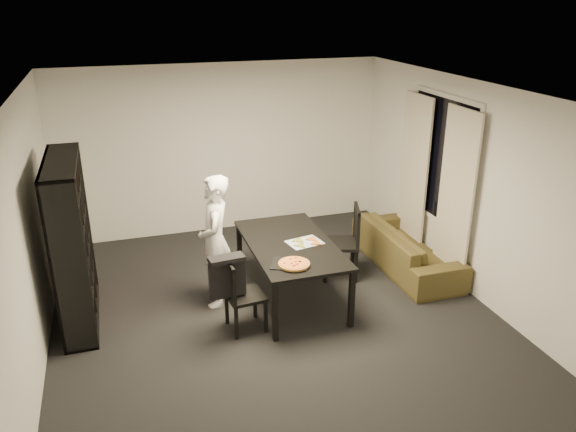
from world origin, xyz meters
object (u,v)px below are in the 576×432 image
object	(u,v)px
bookshelf	(72,243)
baking_tray	(290,264)
dining_table	(291,248)
sofa	(407,248)
chair_left	(238,291)
chair_right	(347,237)
person	(215,241)
pepperoni_pizza	(294,264)

from	to	relation	value
bookshelf	baking_tray	distance (m)	2.43
dining_table	sofa	size ratio (longest dim) A/B	0.91
chair_left	chair_right	bearing A→B (deg)	-69.18
bookshelf	person	distance (m)	1.59
chair_right	sofa	bearing A→B (deg)	108.16
chair_left	chair_right	xyz separation A→B (m)	(1.66, 0.83, 0.07)
chair_right	sofa	size ratio (longest dim) A/B	0.51
chair_right	dining_table	bearing A→B (deg)	-51.88
dining_table	chair_left	world-z (taller)	chair_left
person	pepperoni_pizza	size ratio (longest dim) A/B	4.61
bookshelf	chair_left	xyz separation A→B (m)	(1.69, -0.82, -0.46)
chair_left	baking_tray	world-z (taller)	chair_left
chair_left	sofa	distance (m)	2.69
dining_table	pepperoni_pizza	size ratio (longest dim) A/B	5.08
pepperoni_pizza	chair_left	bearing A→B (deg)	172.35
dining_table	person	bearing A→B (deg)	168.79
dining_table	pepperoni_pizza	bearing A→B (deg)	-104.40
chair_left	pepperoni_pizza	world-z (taller)	chair_left
sofa	baking_tray	bearing A→B (deg)	113.60
chair_left	sofa	world-z (taller)	chair_left
chair_left	baking_tray	size ratio (longest dim) A/B	2.15
bookshelf	sofa	world-z (taller)	bookshelf
baking_tray	sofa	xyz separation A→B (m)	(1.96, 0.86, -0.46)
person	sofa	bearing A→B (deg)	104.85
chair_right	person	world-z (taller)	person
bookshelf	chair_left	bearing A→B (deg)	-25.99
person	pepperoni_pizza	world-z (taller)	person
sofa	chair_left	bearing A→B (deg)	107.96
bookshelf	chair_left	size ratio (longest dim) A/B	2.21
chair_left	chair_right	world-z (taller)	chair_right
chair_left	sofa	xyz separation A→B (m)	(2.55, 0.83, -0.21)
dining_table	person	distance (m)	0.91
bookshelf	chair_right	bearing A→B (deg)	0.13
person	sofa	size ratio (longest dim) A/B	0.83
sofa	dining_table	bearing A→B (deg)	100.04
chair_right	baking_tray	distance (m)	1.39
chair_right	bookshelf	bearing A→B (deg)	-71.47
chair_right	person	xyz separation A→B (m)	(-1.77, -0.14, 0.25)
sofa	pepperoni_pizza	bearing A→B (deg)	115.23
chair_left	person	bearing A→B (deg)	3.19
chair_left	pepperoni_pizza	size ratio (longest dim) A/B	2.46
chair_right	person	distance (m)	1.79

